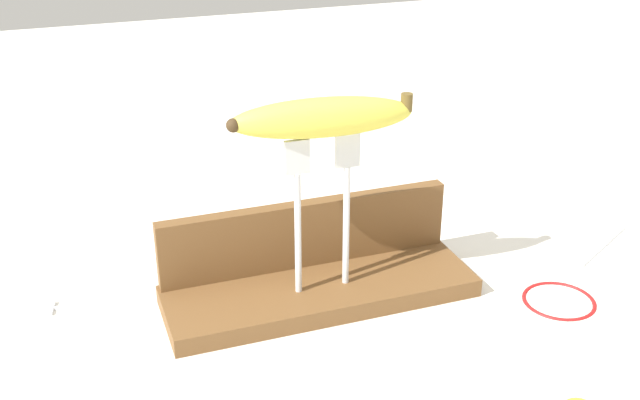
{
  "coord_description": "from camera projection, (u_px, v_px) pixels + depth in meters",
  "views": [
    {
      "loc": [
        -0.25,
        -0.7,
        0.47
      ],
      "look_at": [
        0.0,
        0.0,
        0.12
      ],
      "focal_mm": 44.32,
      "sensor_mm": 36.0,
      "label": 1
    }
  ],
  "objects": [
    {
      "name": "wooden_board",
      "position": [
        320.0,
        291.0,
        0.86
      ],
      "size": [
        0.34,
        0.11,
        0.02
      ],
      "primitive_type": "cube",
      "color": "brown",
      "rests_on": "ground"
    },
    {
      "name": "board_backstop",
      "position": [
        306.0,
        233.0,
        0.88
      ],
      "size": [
        0.33,
        0.02,
        0.08
      ],
      "primitive_type": "cube",
      "color": "brown",
      "rests_on": "wooden_board"
    },
    {
      "name": "fork_fallen_far",
      "position": [
        621.0,
        230.0,
        1.01
      ],
      "size": [
        0.17,
        0.11,
        0.01
      ],
      "color": "silver",
      "rests_on": "ground"
    },
    {
      "name": "fork_stand_center",
      "position": [
        322.0,
        200.0,
        0.81
      ],
      "size": [
        0.08,
        0.01,
        0.17
      ],
      "color": "silver",
      "rests_on": "wooden_board"
    },
    {
      "name": "fork_fallen_near",
      "position": [
        73.0,
        305.0,
        0.85
      ],
      "size": [
        0.16,
        0.05,
        0.01
      ],
      "color": "silver",
      "rests_on": "ground"
    },
    {
      "name": "banana_raised_center",
      "position": [
        322.0,
        117.0,
        0.77
      ],
      "size": [
        0.19,
        0.06,
        0.04
      ],
      "color": "#DBD147",
      "rests_on": "fork_stand_center"
    },
    {
      "name": "ground_plane",
      "position": [
        320.0,
        299.0,
        0.87
      ],
      "size": [
        3.0,
        3.0,
        0.0
      ],
      "primitive_type": "plane",
      "color": "white"
    },
    {
      "name": "wire_coil",
      "position": [
        559.0,
        299.0,
        0.86
      ],
      "size": [
        0.08,
        0.08,
        0.0
      ],
      "primitive_type": "torus",
      "color": "red",
      "rests_on": "ground"
    }
  ]
}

